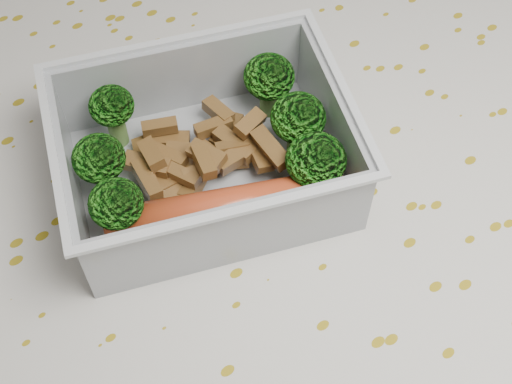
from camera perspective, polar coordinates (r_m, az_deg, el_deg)
dining_table at (r=0.58m, az=-0.66°, el=-6.91°), size 1.40×0.90×0.75m
tablecloth at (r=0.53m, az=-0.71°, el=-4.45°), size 1.46×0.96×0.19m
lunch_container at (r=0.50m, az=-3.99°, el=2.63°), size 0.24×0.22×0.07m
broccoli_florets at (r=0.49m, az=-2.95°, el=4.30°), size 0.18×0.16×0.05m
meat_pile at (r=0.51m, az=-4.52°, el=3.02°), size 0.10×0.10×0.03m
sausage at (r=0.48m, az=-2.22°, el=-1.29°), size 0.15×0.09×0.03m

